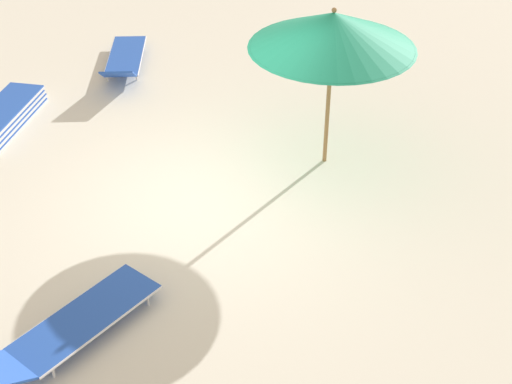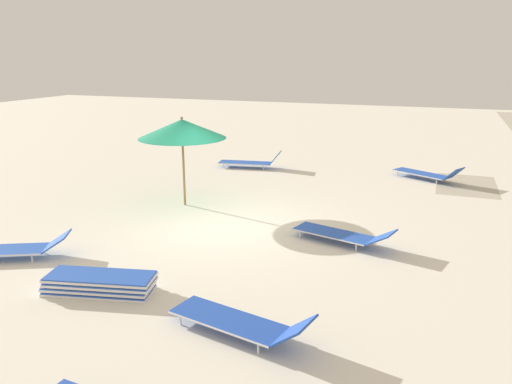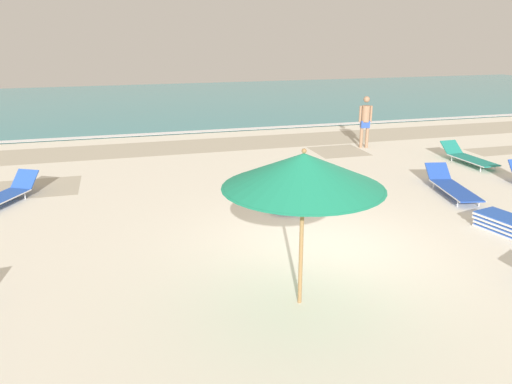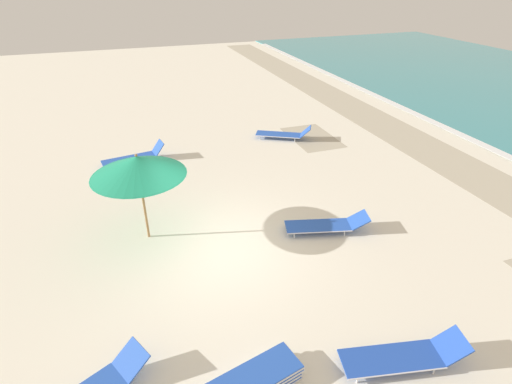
{
  "view_description": "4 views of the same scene",
  "coord_description": "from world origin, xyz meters",
  "views": [
    {
      "loc": [
        -3.79,
        7.06,
        5.74
      ],
      "look_at": [
        -1.15,
        1.04,
        1.11
      ],
      "focal_mm": 50.0,
      "sensor_mm": 36.0,
      "label": 1
    },
    {
      "loc": [
        10.23,
        4.71,
        3.93
      ],
      "look_at": [
        -0.24,
        0.81,
        0.82
      ],
      "focal_mm": 35.0,
      "sensor_mm": 36.0,
      "label": 2
    },
    {
      "loc": [
        -3.55,
        -7.74,
        3.91
      ],
      "look_at": [
        -0.87,
        1.77,
        0.67
      ],
      "focal_mm": 35.0,
      "sensor_mm": 36.0,
      "label": 3
    },
    {
      "loc": [
        7.88,
        -1.74,
        6.18
      ],
      "look_at": [
        -0.97,
        1.37,
        0.88
      ],
      "focal_mm": 28.0,
      "sensor_mm": 36.0,
      "label": 4
    }
  ],
  "objects": [
    {
      "name": "beachgoer_wading_adult",
      "position": [
        4.61,
        7.49,
        1.0
      ],
      "size": [
        0.44,
        0.27,
        1.76
      ],
      "rotation": [
        0.0,
        0.0,
        2.95
      ],
      "color": "#A37A5B",
      "rests_on": "ground_plane"
    },
    {
      "name": "sun_lounger_under_umbrella",
      "position": [
        -6.28,
        4.43,
        0.21
      ],
      "size": [
        1.6,
        2.24,
        0.57
      ],
      "rotation": [
        0.0,
        0.0,
        -0.51
      ],
      "color": "blue",
      "rests_on": "ground_plane"
    },
    {
      "name": "ground_plane",
      "position": [
        0.0,
        0.01,
        -0.08
      ],
      "size": [
        60.0,
        60.0,
        0.16
      ],
      "color": "silver"
    },
    {
      "name": "beach_umbrella",
      "position": [
        -1.13,
        -1.56,
        2.05
      ],
      "size": [
        2.29,
        2.29,
        2.37
      ],
      "color": "#9E7547",
      "rests_on": "ground_plane"
    },
    {
      "name": "sun_lounger_beside_umbrella",
      "position": [
        4.31,
        2.27,
        0.21
      ],
      "size": [
        1.05,
        2.28,
        0.53
      ],
      "rotation": [
        0.0,
        0.0,
        -0.21
      ],
      "color": "blue",
      "rests_on": "ground_plane"
    },
    {
      "name": "sun_lounger_mid_beach_solo",
      "position": [
        6.64,
        4.66,
        0.21
      ],
      "size": [
        0.68,
        2.07,
        0.52
      ],
      "rotation": [
        0.0,
        0.0,
        0.03
      ],
      "color": "#1E8475",
      "rests_on": "ground_plane"
    },
    {
      "name": "ocean_water",
      "position": [
        0.0,
        20.72,
        0.03
      ],
      "size": [
        60.0,
        18.67,
        0.07
      ],
      "color": "teal",
      "rests_on": "ground_plane"
    },
    {
      "name": "sun_lounger_mid_beach_pair_b",
      "position": [
        0.19,
        2.95,
        0.2
      ],
      "size": [
        1.15,
        2.27,
        0.47
      ],
      "rotation": [
        0.0,
        0.0,
        -0.26
      ],
      "color": "blue",
      "rests_on": "ground_plane"
    }
  ]
}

